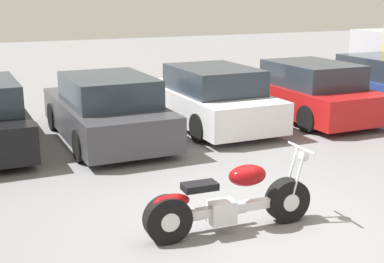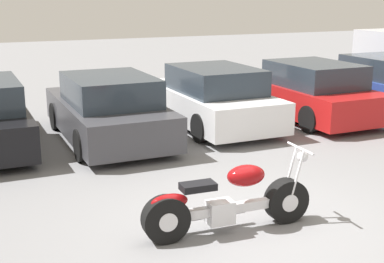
{
  "view_description": "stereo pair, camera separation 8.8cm",
  "coord_description": "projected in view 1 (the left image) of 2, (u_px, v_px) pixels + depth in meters",
  "views": [
    {
      "loc": [
        -3.61,
        -5.79,
        3.01
      ],
      "look_at": [
        -0.15,
        1.81,
        0.85
      ],
      "focal_mm": 50.0,
      "sensor_mm": 36.0,
      "label": 1
    },
    {
      "loc": [
        -3.53,
        -5.83,
        3.01
      ],
      "look_at": [
        -0.15,
        1.81,
        0.85
      ],
      "focal_mm": 50.0,
      "sensor_mm": 36.0,
      "label": 2
    }
  ],
  "objects": [
    {
      "name": "ground_plane",
      "position": [
        256.0,
        220.0,
        7.31
      ],
      "size": [
        60.0,
        60.0,
        0.0
      ],
      "primitive_type": "plane",
      "color": "slate"
    },
    {
      "name": "parked_car_red",
      "position": [
        306.0,
        92.0,
        13.24
      ],
      "size": [
        1.92,
        4.25,
        1.4
      ],
      "color": "red",
      "rests_on": "ground_plane"
    },
    {
      "name": "parked_car_blue",
      "position": [
        380.0,
        84.0,
        14.43
      ],
      "size": [
        1.92,
        4.25,
        1.4
      ],
      "color": "#2D479E",
      "rests_on": "ground_plane"
    },
    {
      "name": "parked_car_white",
      "position": [
        210.0,
        98.0,
        12.45
      ],
      "size": [
        1.92,
        4.25,
        1.4
      ],
      "color": "white",
      "rests_on": "ground_plane"
    },
    {
      "name": "motorcycle",
      "position": [
        228.0,
        202.0,
        6.89
      ],
      "size": [
        2.32,
        0.62,
        1.03
      ],
      "color": "black",
      "rests_on": "ground_plane"
    },
    {
      "name": "parked_car_dark_grey",
      "position": [
        107.0,
        110.0,
        11.15
      ],
      "size": [
        1.92,
        4.25,
        1.4
      ],
      "color": "#3D3D42",
      "rests_on": "ground_plane"
    }
  ]
}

